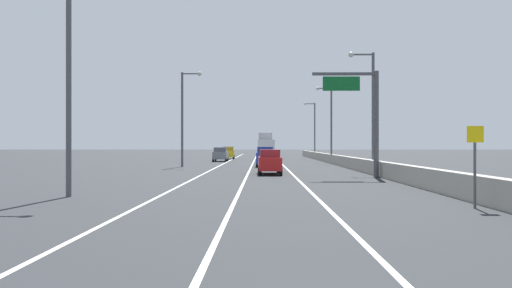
{
  "coord_description": "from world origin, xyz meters",
  "views": [
    {
      "loc": [
        -0.89,
        -3.92,
        2.33
      ],
      "look_at": [
        -1.48,
        46.86,
        2.37
      ],
      "focal_mm": 35.34,
      "sensor_mm": 36.0,
      "label": 1
    }
  ],
  "objects": [
    {
      "name": "ground_plane",
      "position": [
        0.0,
        64.0,
        0.0
      ],
      "size": [
        320.0,
        320.0,
        0.0
      ],
      "primitive_type": "plane",
      "color": "#26282B"
    },
    {
      "name": "lane_stripe_left",
      "position": [
        -5.5,
        55.0,
        0.0
      ],
      "size": [
        0.16,
        130.0,
        0.0
      ],
      "primitive_type": "cube",
      "color": "silver",
      "rests_on": "ground_plane"
    },
    {
      "name": "lane_stripe_center",
      "position": [
        -2.0,
        55.0,
        0.0
      ],
      "size": [
        0.16,
        130.0,
        0.0
      ],
      "primitive_type": "cube",
      "color": "silver",
      "rests_on": "ground_plane"
    },
    {
      "name": "lane_stripe_right",
      "position": [
        1.5,
        55.0,
        0.0
      ],
      "size": [
        0.16,
        130.0,
        0.0
      ],
      "primitive_type": "cube",
      "color": "silver",
      "rests_on": "ground_plane"
    },
    {
      "name": "jersey_barrier_right",
      "position": [
        7.77,
        40.0,
        0.55
      ],
      "size": [
        0.6,
        120.0,
        1.1
      ],
      "primitive_type": "cube",
      "color": "#9E998E",
      "rests_on": "ground_plane"
    },
    {
      "name": "overhead_sign_gantry",
      "position": [
        6.42,
        31.56,
        4.73
      ],
      "size": [
        4.68,
        0.36,
        7.5
      ],
      "color": "#47474C",
      "rests_on": "ground_plane"
    },
    {
      "name": "speed_advisory_sign",
      "position": [
        6.87,
        14.46,
        1.76
      ],
      "size": [
        0.6,
        0.11,
        3.0
      ],
      "color": "#4C4C51",
      "rests_on": "ground_plane"
    },
    {
      "name": "lamp_post_right_second",
      "position": [
        7.93,
        37.19,
        5.69
      ],
      "size": [
        2.14,
        0.44,
        9.88
      ],
      "color": "#4C4C51",
      "rests_on": "ground_plane"
    },
    {
      "name": "lamp_post_right_third",
      "position": [
        7.95,
        62.04,
        5.69
      ],
      "size": [
        2.14,
        0.44,
        9.88
      ],
      "color": "#4C4C51",
      "rests_on": "ground_plane"
    },
    {
      "name": "lamp_post_right_fourth",
      "position": [
        8.39,
        86.89,
        5.69
      ],
      "size": [
        2.14,
        0.44,
        9.88
      ],
      "color": "#4C4C51",
      "rests_on": "ground_plane"
    },
    {
      "name": "lamp_post_left_near",
      "position": [
        -9.22,
        18.34,
        5.69
      ],
      "size": [
        2.14,
        0.44,
        9.88
      ],
      "color": "#4C4C51",
      "rests_on": "ground_plane"
    },
    {
      "name": "lamp_post_left_mid",
      "position": [
        -8.9,
        48.16,
        5.69
      ],
      "size": [
        2.14,
        0.44,
        9.88
      ],
      "color": "#4C4C51",
      "rests_on": "ground_plane"
    },
    {
      "name": "car_gray_0",
      "position": [
        -6.55,
        64.81,
        0.96
      ],
      "size": [
        1.91,
        4.44,
        1.93
      ],
      "color": "slate",
      "rests_on": "ground_plane"
    },
    {
      "name": "car_red_1",
      "position": [
        -0.29,
        35.4,
        0.97
      ],
      "size": [
        1.87,
        4.79,
        1.93
      ],
      "color": "red",
      "rests_on": "ground_plane"
    },
    {
      "name": "car_blue_2",
      "position": [
        -0.53,
        48.67,
        1.03
      ],
      "size": [
        1.96,
        4.2,
        2.08
      ],
      "color": "#1E389E",
      "rests_on": "ground_plane"
    },
    {
      "name": "car_yellow_3",
      "position": [
        -6.22,
        76.76,
        0.99
      ],
      "size": [
        1.95,
        4.31,
        1.98
      ],
      "color": "gold",
      "rests_on": "ground_plane"
    },
    {
      "name": "box_truck",
      "position": [
        -0.3,
        74.16,
        1.89
      ],
      "size": [
        2.65,
        9.18,
        4.15
      ],
      "color": "silver",
      "rests_on": "ground_plane"
    }
  ]
}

